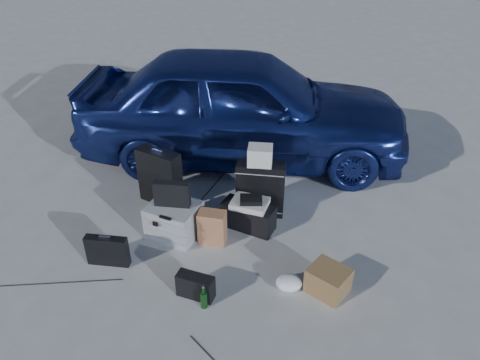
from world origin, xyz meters
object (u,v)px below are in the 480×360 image
object	(u,v)px
pelican_case	(174,220)
briefcase	(107,251)
green_bottle	(204,297)
duffel_bag	(248,216)
suitcase_right	(260,189)
suitcase_left	(160,177)
car	(243,105)
cardboard_box	(328,281)

from	to	relation	value
pelican_case	briefcase	bearing A→B (deg)	-118.40
briefcase	green_bottle	distance (m)	1.22
duffel_bag	suitcase_right	bearing A→B (deg)	89.73
pelican_case	suitcase_right	distance (m)	1.09
suitcase_right	green_bottle	world-z (taller)	suitcase_right
suitcase_left	car	bearing A→B (deg)	80.32
car	suitcase_right	distance (m)	1.54
pelican_case	briefcase	size ratio (longest dim) A/B	1.23
pelican_case	briefcase	world-z (taller)	pelican_case
briefcase	suitcase_right	world-z (taller)	suitcase_right
car	suitcase_left	distance (m)	1.66
briefcase	suitcase_left	size ratio (longest dim) A/B	0.62
pelican_case	cardboard_box	distance (m)	1.85
pelican_case	duffel_bag	bearing A→B (deg)	33.03
briefcase	cardboard_box	size ratio (longest dim) A/B	1.21
green_bottle	briefcase	bearing A→B (deg)	163.51
pelican_case	briefcase	xyz separation A→B (m)	(-0.52, -0.63, -0.03)
suitcase_left	suitcase_right	size ratio (longest dim) A/B	1.05
pelican_case	green_bottle	size ratio (longest dim) A/B	2.14
cardboard_box	green_bottle	bearing A→B (deg)	-156.70
car	briefcase	size ratio (longest dim) A/B	10.28
suitcase_right	green_bottle	distance (m)	1.65
car	briefcase	bearing A→B (deg)	153.67
pelican_case	suitcase_right	xyz separation A→B (m)	(0.87, 0.65, 0.14)
briefcase	green_bottle	world-z (taller)	briefcase
car	green_bottle	xyz separation A→B (m)	(0.32, -2.99, -0.66)
car	suitcase_left	xyz separation A→B (m)	(-0.72, -1.43, -0.42)
car	green_bottle	bearing A→B (deg)	177.52
car	suitcase_right	world-z (taller)	car
car	briefcase	distance (m)	2.85
duffel_bag	cardboard_box	distance (m)	1.29
pelican_case	car	bearing A→B (deg)	91.41
suitcase_left	duffel_bag	size ratio (longest dim) A/B	1.17
pelican_case	duffel_bag	xyz separation A→B (m)	(0.79, 0.32, -0.05)
cardboard_box	briefcase	bearing A→B (deg)	-176.45
briefcase	suitcase_right	xyz separation A→B (m)	(1.38, 1.28, 0.17)
pelican_case	green_bottle	world-z (taller)	pelican_case
suitcase_right	duffel_bag	distance (m)	0.38
pelican_case	cardboard_box	world-z (taller)	pelican_case
car	duffel_bag	size ratio (longest dim) A/B	7.47
suitcase_right	cardboard_box	distance (m)	1.47
suitcase_left	suitcase_right	world-z (taller)	suitcase_left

